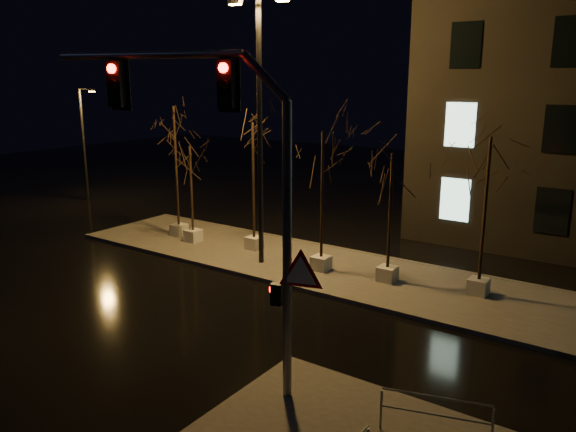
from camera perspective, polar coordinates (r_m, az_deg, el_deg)
The scene contains 12 objects.
ground at distance 18.63m, azimuth -8.38°, elevation -9.85°, with size 90.00×90.00×0.00m, color black.
median at distance 23.03m, azimuth 1.87°, elevation -4.86°, with size 22.00×5.00×0.15m, color #44413D.
tree_0 at distance 26.51m, azimuth -11.45°, elevation 7.99°, with size 1.80×1.80×6.25m.
tree_1 at distance 25.52m, azimuth -9.88°, elevation 4.86°, with size 1.80×1.80×4.51m.
tree_2 at distance 23.90m, azimuth -3.58°, elevation 6.53°, with size 1.80×1.80×5.64m.
tree_3 at distance 21.13m, azimuth 3.53°, elevation 5.37°, with size 1.80×1.80×5.53m.
tree_4 at distance 20.26m, azimuth 10.45°, elevation 3.35°, with size 1.80×1.80×4.86m.
tree_5 at distance 19.69m, azimuth 19.65°, elevation 4.10°, with size 1.80×1.80×5.58m.
traffic_signal_mast at distance 12.51m, azimuth -5.68°, elevation 4.01°, with size 6.18×1.95×7.85m.
streetlight_main at distance 21.88m, azimuth -2.90°, elevation 10.15°, with size 2.56×0.57×10.23m.
streetlight_far at distance 37.15m, azimuth -19.98°, elevation 7.31°, with size 1.36×0.34×6.92m.
guard_rail_a at distance 12.52m, azimuth 14.77°, elevation -18.62°, with size 2.18×0.69×0.98m.
Camera 1 is at (11.84, -12.35, 7.38)m, focal length 35.00 mm.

